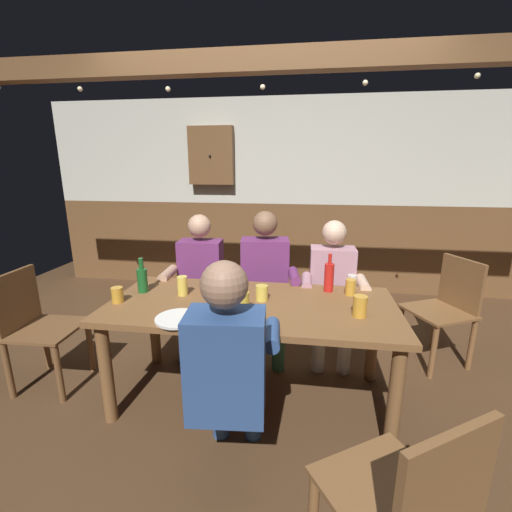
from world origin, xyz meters
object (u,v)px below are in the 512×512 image
Objects in this scene: person_0 at (200,277)px; bottle_3 at (244,303)px; pint_glass_3 at (262,293)px; bottle_1 at (329,277)px; pint_glass_4 at (117,295)px; plate_0 at (226,282)px; person_3 at (229,365)px; pint_glass_5 at (360,306)px; person_1 at (265,278)px; wall_dart_cabinet at (211,156)px; bottle_0 at (234,310)px; chair_empty_near_right at (407,508)px; plate_1 at (179,318)px; pint_glass_1 at (350,287)px; dining_table at (251,316)px; bottle_2 at (142,279)px; chair_empty_near_left at (36,325)px; chair_empty_far_end at (446,307)px; person_2 at (332,285)px; pint_glass_0 at (182,286)px; pint_glass_2 at (352,282)px.

person_0 is 1.04m from bottle_3.
bottle_1 is at bearing 28.11° from pint_glass_3.
plate_0 is at bearing 37.21° from pint_glass_4.
person_3 is 9.39× the size of pint_glass_5.
person_1 is 2.09m from wall_dart_cabinet.
wall_dart_cabinet reaches higher than pint_glass_4.
bottle_0 is at bearing 79.57° from person_1.
person_1 is 5.68× the size of bottle_3.
pint_glass_4 is at bearing 34.09° from person_1.
person_1 is at bearing 95.07° from pint_glass_3.
plate_1 is at bearing 111.20° from chair_empty_near_right.
bottle_1 is 0.17m from pint_glass_1.
person_0 reaches higher than pint_glass_3.
wall_dart_cabinet is (-1.54, 2.36, 0.93)m from pint_glass_5.
dining_table is at bearing 170.61° from pint_glass_5.
plate_0 is 0.95× the size of bottle_2.
chair_empty_near_left is 3.70× the size of plate_0.
plate_1 is at bearing 93.15° from chair_empty_far_end.
pint_glass_1 is at bearing 39.00° from bottle_0.
chair_empty_near_left is at bearing -177.92° from dining_table.
person_2 is 11.36× the size of pint_glass_4.
chair_empty_near_left is 2.29m from pint_glass_1.
bottle_1 is (-0.05, -0.36, 0.19)m from person_2.
plate_1 is 1.17× the size of bottle_0.
wall_dart_cabinet is (-1.43, 1.59, 1.07)m from person_2.
bottle_1 is at bearing 30.14° from dining_table.
bottle_1 is at bearing -54.74° from wall_dart_cabinet.
bottle_3 reaches higher than pint_glass_0.
dining_table is 2.16× the size of chair_empty_near_left.
chair_empty_near_right is at bearing 62.99° from chair_empty_near_left.
pint_glass_0 is at bearing 118.91° from person_3.
plate_1 is (-0.38, 0.34, 0.06)m from person_3.
bottle_1 is at bearing 160.44° from pint_glass_1.
pint_glass_2 is at bearing 27.72° from dining_table.
pint_glass_1 is 0.87× the size of pint_glass_5.
bottle_1 is at bearing 43.87° from bottle_3.
person_2 is at bearing 45.70° from plate_1.
pint_glass_5 reaches higher than plate_0.
person_1 reaches higher than chair_empty_near_right.
person_1 is 1.93m from chair_empty_near_right.
bottle_3 is at bearing -6.02° from pint_glass_4.
chair_empty_near_left is 1.14m from pint_glass_0.
bottle_3 is at bearing 95.88° from chair_empty_far_end.
plate_1 is (-1.10, 0.81, 0.26)m from chair_empty_near_right.
wall_dart_cabinet is (-1.53, 2.00, 0.94)m from pint_glass_1.
bottle_3 is at bearing 119.03° from person_0.
plate_1 is 2.13× the size of pint_glass_5.
bottle_0 reaches higher than pint_glass_5.
bottle_0 is 2.15× the size of pint_glass_2.
pint_glass_0 is (-1.02, -0.23, -0.04)m from bottle_1.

